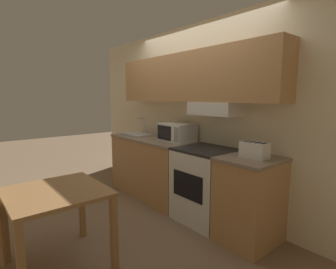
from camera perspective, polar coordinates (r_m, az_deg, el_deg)
The scene contains 9 objects.
ground_plane at distance 4.05m, azimuth 5.87°, elevation -14.36°, with size 16.00×16.00×0.00m, color #7F664C.
wall_back at distance 3.68m, azimuth 5.66°, elevation 7.66°, with size 5.17×0.38×2.55m.
lower_counter_main at distance 4.16m, azimuth -3.35°, elevation -6.99°, with size 1.53×0.64×0.92m.
lower_counter_right_stub at distance 3.00m, azimuth 17.33°, elevation -13.42°, with size 0.56×0.64×0.92m.
stove_range at distance 3.36m, azimuth 8.13°, elevation -10.77°, with size 0.69×0.63×0.92m.
microwave at distance 3.74m, azimuth 2.01°, elevation 0.50°, with size 0.48×0.36×0.26m.
toaster at distance 2.85m, azimuth 18.33°, elevation -3.22°, with size 0.28×0.17×0.17m.
sink_basin at distance 4.40m, azimuth -6.60°, elevation 0.16°, with size 0.52×0.36×0.28m.
dining_table at distance 2.62m, azimuth -23.12°, elevation -13.45°, with size 0.82×0.81×0.73m.
Camera 1 is at (2.61, -2.67, 1.55)m, focal length 28.00 mm.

